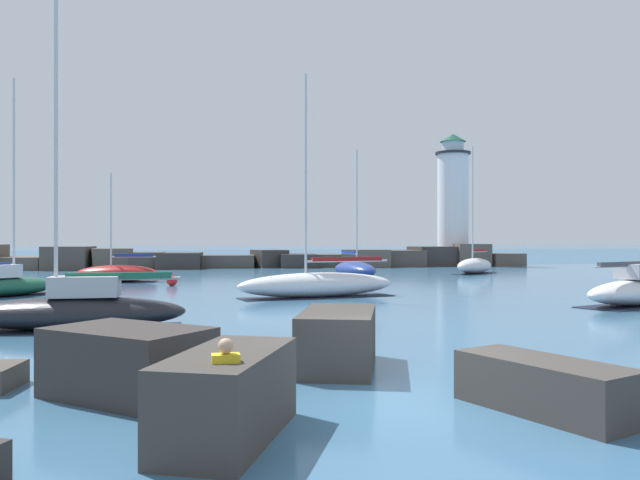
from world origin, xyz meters
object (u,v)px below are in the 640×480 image
(sailboat_moored_1, at_px, (318,284))
(sailboat_moored_4, at_px, (75,309))
(sailboat_moored_0, at_px, (117,273))
(person_on_rocks, at_px, (226,392))
(lighthouse, at_px, (453,208))
(mooring_buoy_orange_near, at_px, (172,280))
(sailboat_moored_3, at_px, (5,284))
(sailboat_moored_6, at_px, (475,265))
(sailboat_moored_2, at_px, (355,270))

(sailboat_moored_1, bearing_deg, sailboat_moored_4, -135.91)
(sailboat_moored_0, relative_size, person_on_rocks, 4.74)
(sailboat_moored_1, distance_m, sailboat_moored_4, 13.39)
(lighthouse, relative_size, mooring_buoy_orange_near, 16.94)
(lighthouse, height_order, sailboat_moored_4, lighthouse)
(lighthouse, distance_m, person_on_rocks, 63.56)
(sailboat_moored_3, distance_m, sailboat_moored_4, 13.90)
(sailboat_moored_1, xyz_separation_m, mooring_buoy_orange_near, (-7.23, 9.19, -0.31))
(sailboat_moored_6, xyz_separation_m, person_on_rocks, (-22.68, -40.22, 0.15))
(sailboat_moored_1, distance_m, sailboat_moored_2, 15.23)
(sailboat_moored_0, height_order, sailboat_moored_1, sailboat_moored_1)
(lighthouse, height_order, sailboat_moored_3, lighthouse)
(sailboat_moored_1, height_order, sailboat_moored_3, sailboat_moored_3)
(lighthouse, bearing_deg, person_on_rocks, -116.25)
(sailboat_moored_0, bearing_deg, sailboat_moored_2, 2.25)
(sailboat_moored_1, bearing_deg, sailboat_moored_6, 47.08)
(sailboat_moored_6, distance_m, person_on_rocks, 46.17)
(sailboat_moored_0, xyz_separation_m, sailboat_moored_4, (1.30, -22.82, 0.04))
(sailboat_moored_3, relative_size, person_on_rocks, 7.10)
(sailboat_moored_3, bearing_deg, sailboat_moored_6, 24.86)
(person_on_rocks, bearing_deg, sailboat_moored_4, 107.72)
(person_on_rocks, bearing_deg, sailboat_moored_1, 75.62)
(mooring_buoy_orange_near, bearing_deg, lighthouse, 40.98)
(sailboat_moored_0, height_order, sailboat_moored_4, sailboat_moored_4)
(sailboat_moored_2, bearing_deg, sailboat_moored_6, 20.14)
(sailboat_moored_2, xyz_separation_m, sailboat_moored_4, (-15.23, -23.47, -0.02))
(sailboat_moored_3, height_order, sailboat_moored_6, sailboat_moored_3)
(sailboat_moored_3, distance_m, mooring_buoy_orange_near, 9.73)
(sailboat_moored_6, height_order, mooring_buoy_orange_near, sailboat_moored_6)
(sailboat_moored_3, bearing_deg, mooring_buoy_orange_near, 36.10)
(sailboat_moored_4, bearing_deg, sailboat_moored_3, 113.19)
(sailboat_moored_3, relative_size, sailboat_moored_6, 1.03)
(lighthouse, xyz_separation_m, sailboat_moored_1, (-22.40, -34.93, -5.74))
(sailboat_moored_0, xyz_separation_m, sailboat_moored_3, (-4.18, -10.05, 0.03))
(sailboat_moored_2, relative_size, sailboat_moored_4, 0.89)
(sailboat_moored_4, relative_size, person_on_rocks, 6.81)
(sailboat_moored_0, distance_m, sailboat_moored_6, 28.40)
(sailboat_moored_2, distance_m, mooring_buoy_orange_near, 13.78)
(sailboat_moored_2, bearing_deg, lighthouse, 51.06)
(sailboat_moored_1, bearing_deg, sailboat_moored_0, 128.93)
(sailboat_moored_3, xyz_separation_m, mooring_buoy_orange_near, (7.86, 5.73, -0.28))
(sailboat_moored_2, bearing_deg, mooring_buoy_orange_near, -158.86)
(lighthouse, distance_m, sailboat_moored_2, 27.31)
(sailboat_moored_4, distance_m, person_on_rocks, 13.18)
(mooring_buoy_orange_near, distance_m, person_on_rocks, 31.10)
(lighthouse, height_order, sailboat_moored_0, lighthouse)
(lighthouse, xyz_separation_m, sailboat_moored_2, (-16.78, -20.77, -5.74))
(sailboat_moored_0, bearing_deg, mooring_buoy_orange_near, -49.57)
(sailboat_moored_2, bearing_deg, sailboat_moored_1, -111.64)
(sailboat_moored_0, xyz_separation_m, person_on_rocks, (5.31, -35.37, 0.26))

